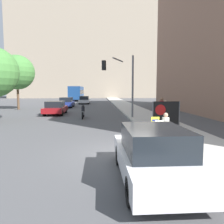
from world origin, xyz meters
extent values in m
plane|color=#4F4F51|center=(0.00, 0.00, 0.00)|extent=(160.00, 160.00, 0.00)
cube|color=beige|center=(3.30, 15.00, 0.08)|extent=(3.28, 90.00, 0.16)
cube|color=gray|center=(-2.00, 64.35, 18.76)|extent=(52.00, 12.00, 37.52)
cylinder|color=#474C56|center=(2.08, 1.72, 0.39)|extent=(0.03, 0.03, 0.47)
cylinder|color=#474C56|center=(2.45, 1.72, 0.39)|extent=(0.03, 0.03, 0.47)
cylinder|color=#474C56|center=(2.08, 2.09, 0.39)|extent=(0.03, 0.03, 0.47)
cylinder|color=#474C56|center=(2.45, 2.09, 0.39)|extent=(0.03, 0.03, 0.47)
cube|color=navy|center=(2.27, 1.91, 0.64)|extent=(0.40, 0.40, 0.02)
cube|color=navy|center=(2.27, 2.10, 0.84)|extent=(0.40, 0.02, 0.38)
cylinder|color=#756651|center=(2.27, 1.75, 0.74)|extent=(0.18, 0.42, 0.18)
cylinder|color=#756651|center=(2.27, 1.54, 0.39)|extent=(0.16, 0.16, 0.47)
cube|color=black|center=(2.27, 1.48, 0.21)|extent=(0.20, 0.28, 0.10)
cylinder|color=silver|center=(2.27, 1.94, 0.91)|extent=(0.34, 0.34, 0.52)
sphere|color=tan|center=(2.27, 1.94, 1.28)|extent=(0.22, 0.22, 0.22)
cylinder|color=silver|center=(1.94, 1.86, 0.99)|extent=(0.45, 0.09, 0.09)
cube|color=yellow|center=(1.74, 1.86, 1.04)|extent=(0.40, 0.02, 0.33)
cube|color=navy|center=(1.74, 1.85, 1.04)|extent=(0.30, 0.01, 0.08)
cylinder|color=#334775|center=(3.32, 5.37, 0.56)|extent=(0.28, 0.28, 0.81)
cylinder|color=#9E9EA3|center=(3.32, 5.37, 1.29)|extent=(0.34, 0.34, 0.64)
sphere|color=tan|center=(3.32, 5.37, 1.71)|extent=(0.21, 0.21, 0.21)
cylinder|color=black|center=(3.52, 6.87, 0.59)|extent=(0.28, 0.28, 0.87)
cylinder|color=#B23333|center=(3.52, 6.87, 1.37)|extent=(0.34, 0.34, 0.69)
sphere|color=#936B4C|center=(3.52, 6.87, 1.83)|extent=(0.23, 0.23, 0.23)
cylinder|color=slate|center=(2.46, 5.13, 0.96)|extent=(0.06, 0.06, 1.60)
cylinder|color=slate|center=(4.15, 5.13, 0.96)|extent=(0.06, 0.06, 1.60)
cube|color=black|center=(3.30, 5.13, 1.01)|extent=(1.69, 0.02, 1.50)
cylinder|color=red|center=(2.93, 5.11, 1.23)|extent=(0.66, 0.01, 0.66)
cylinder|color=slate|center=(1.97, 10.15, 2.75)|extent=(0.16, 0.16, 5.19)
cylinder|color=slate|center=(0.77, 10.68, 5.05)|extent=(1.15, 2.44, 0.11)
cube|color=black|center=(-0.43, 11.20, 4.63)|extent=(0.40, 0.40, 0.84)
sphere|color=green|center=(-0.43, 11.20, 4.35)|extent=(0.18, 0.18, 0.18)
cube|color=silver|center=(0.51, -2.55, 0.55)|extent=(1.79, 4.22, 0.56)
cube|color=black|center=(0.51, -2.72, 1.16)|extent=(1.54, 2.19, 0.65)
cylinder|color=black|center=(-0.28, -1.24, 0.32)|extent=(0.22, 0.64, 0.64)
cylinder|color=black|center=(1.30, -1.24, 0.32)|extent=(0.22, 0.64, 0.64)
cylinder|color=black|center=(-0.28, -3.86, 0.32)|extent=(0.22, 0.64, 0.64)
cylinder|color=black|center=(1.30, -3.86, 0.32)|extent=(0.22, 0.64, 0.64)
cube|color=maroon|center=(-5.27, 14.15, 0.52)|extent=(1.87, 4.43, 0.49)
cube|color=black|center=(-5.27, 13.97, 1.06)|extent=(1.61, 2.30, 0.60)
cylinder|color=black|center=(-6.10, 15.52, 0.32)|extent=(0.22, 0.64, 0.64)
cylinder|color=black|center=(-4.45, 15.52, 0.32)|extent=(0.22, 0.64, 0.64)
cylinder|color=black|center=(-6.10, 12.78, 0.32)|extent=(0.22, 0.64, 0.64)
cylinder|color=black|center=(-4.45, 12.78, 0.32)|extent=(0.22, 0.64, 0.64)
cube|color=navy|center=(-5.43, 23.17, 0.54)|extent=(1.89, 4.15, 0.53)
cube|color=black|center=(-5.43, 23.00, 1.12)|extent=(1.62, 2.16, 0.63)
cylinder|color=black|center=(-6.27, 24.45, 0.32)|extent=(0.22, 0.64, 0.64)
cylinder|color=black|center=(-4.60, 24.45, 0.32)|extent=(0.22, 0.64, 0.64)
cylinder|color=black|center=(-6.27, 21.88, 0.32)|extent=(0.22, 0.64, 0.64)
cylinder|color=black|center=(-4.60, 21.88, 0.32)|extent=(0.22, 0.64, 0.64)
cube|color=silver|center=(-3.38, 31.07, 0.53)|extent=(1.78, 4.55, 0.51)
cube|color=black|center=(-3.38, 30.89, 1.09)|extent=(1.53, 2.37, 0.61)
cylinder|color=black|center=(-4.16, 32.48, 0.32)|extent=(0.22, 0.64, 0.64)
cylinder|color=black|center=(-2.60, 32.48, 0.32)|extent=(0.22, 0.64, 0.64)
cylinder|color=black|center=(-4.16, 29.66, 0.32)|extent=(0.22, 0.64, 0.64)
cylinder|color=black|center=(-2.60, 29.66, 0.32)|extent=(0.22, 0.64, 0.64)
cube|color=navy|center=(-5.96, 43.82, 1.85)|extent=(2.57, 12.11, 2.83)
cube|color=black|center=(-5.96, 43.82, 2.03)|extent=(2.59, 11.50, 0.91)
cylinder|color=black|center=(-7.09, 47.57, 0.52)|extent=(0.30, 1.04, 1.04)
cylinder|color=black|center=(-4.83, 47.57, 0.52)|extent=(0.30, 1.04, 1.04)
cylinder|color=black|center=(-7.09, 40.07, 0.52)|extent=(0.30, 1.04, 1.04)
cylinder|color=black|center=(-4.83, 40.07, 0.52)|extent=(0.30, 1.04, 1.04)
cube|color=#565B60|center=(-2.28, 10.85, 0.48)|extent=(0.24, 0.87, 0.32)
cylinder|color=black|center=(-2.28, 10.80, 0.79)|extent=(0.28, 0.28, 0.50)
sphere|color=black|center=(-2.28, 10.80, 1.06)|extent=(0.24, 0.24, 0.24)
cylinder|color=black|center=(-2.28, 11.57, 0.30)|extent=(0.10, 0.60, 0.60)
cylinder|color=black|center=(-2.28, 10.12, 0.30)|extent=(0.10, 0.60, 0.60)
cylinder|color=brown|center=(-11.06, 20.08, 1.59)|extent=(0.28, 0.28, 3.18)
sphere|color=#47843D|center=(-11.06, 20.08, 4.68)|extent=(4.30, 4.30, 4.30)
camera|label=1|loc=(-0.99, -8.27, 2.47)|focal=35.00mm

